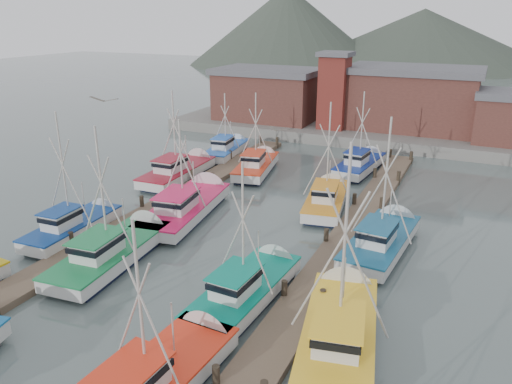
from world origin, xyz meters
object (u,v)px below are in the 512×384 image
at_px(lookout_tower, 334,90).
at_px(boat_12, 257,165).
at_px(boat_4, 117,250).
at_px(boat_8, 188,205).
at_px(boat_1, 160,378).

relative_size(lookout_tower, boat_12, 0.98).
bearing_deg(boat_12, lookout_tower, 70.66).
distance_m(boat_4, boat_8, 7.88).
xyz_separation_m(boat_1, boat_4, (-8.66, 7.99, 0.00)).
distance_m(lookout_tower, boat_12, 16.60).
relative_size(boat_1, boat_8, 0.84).
relative_size(boat_4, boat_12, 1.10).
height_order(lookout_tower, boat_8, lookout_tower).
bearing_deg(boat_4, boat_8, 85.29).
distance_m(lookout_tower, boat_4, 35.37).
bearing_deg(boat_12, boat_4, -101.64).
distance_m(boat_1, boat_12, 28.50).
bearing_deg(boat_8, boat_4, -97.86).
height_order(boat_1, boat_12, boat_1).
distance_m(boat_8, boat_12, 11.36).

